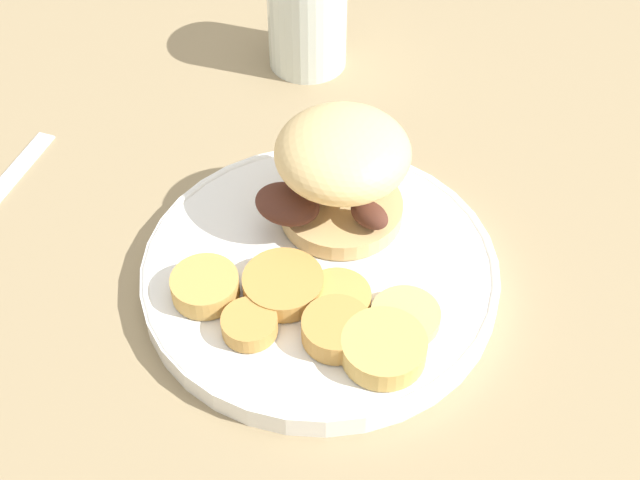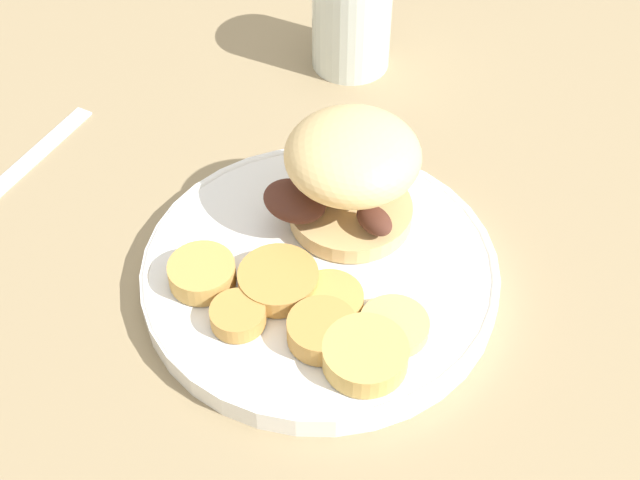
# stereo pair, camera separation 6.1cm
# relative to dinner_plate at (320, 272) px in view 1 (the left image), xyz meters

# --- Properties ---
(ground_plane) EXTENTS (4.00, 4.00, 0.00)m
(ground_plane) POSITION_rel_dinner_plate_xyz_m (0.00, 0.00, -0.01)
(ground_plane) COLOR #937F5B
(dinner_plate) EXTENTS (0.25, 0.25, 0.02)m
(dinner_plate) POSITION_rel_dinner_plate_xyz_m (0.00, 0.00, 0.00)
(dinner_plate) COLOR white
(dinner_plate) RESTS_ON ground_plane
(sandwich) EXTENTS (0.12, 0.10, 0.09)m
(sandwich) POSITION_rel_dinner_plate_xyz_m (-0.04, -0.03, 0.06)
(sandwich) COLOR tan
(sandwich) RESTS_ON dinner_plate
(potato_round_0) EXTENTS (0.04, 0.04, 0.01)m
(potato_round_0) POSITION_rel_dinner_plate_xyz_m (0.07, 0.02, 0.02)
(potato_round_0) COLOR #BC8942
(potato_round_0) RESTS_ON dinner_plate
(potato_round_1) EXTENTS (0.05, 0.05, 0.01)m
(potato_round_1) POSITION_rel_dinner_plate_xyz_m (-0.02, 0.07, 0.01)
(potato_round_1) COLOR #DBB766
(potato_round_1) RESTS_ON dinner_plate
(potato_round_2) EXTENTS (0.05, 0.05, 0.02)m
(potato_round_2) POSITION_rel_dinner_plate_xyz_m (0.03, 0.06, 0.02)
(potato_round_2) COLOR #BC8942
(potato_round_2) RESTS_ON dinner_plate
(potato_round_3) EXTENTS (0.05, 0.05, 0.01)m
(potato_round_3) POSITION_rel_dinner_plate_xyz_m (0.01, 0.03, 0.01)
(potato_round_3) COLOR tan
(potato_round_3) RESTS_ON dinner_plate
(potato_round_4) EXTENTS (0.05, 0.05, 0.02)m
(potato_round_4) POSITION_rel_dinner_plate_xyz_m (0.08, -0.02, 0.02)
(potato_round_4) COLOR tan
(potato_round_4) RESTS_ON dinner_plate
(potato_round_5) EXTENTS (0.06, 0.06, 0.01)m
(potato_round_5) POSITION_rel_dinner_plate_xyz_m (0.03, 0.01, 0.02)
(potato_round_5) COLOR #BC8942
(potato_round_5) RESTS_ON dinner_plate
(potato_round_6) EXTENTS (0.06, 0.06, 0.02)m
(potato_round_6) POSITION_rel_dinner_plate_xyz_m (0.01, 0.09, 0.02)
(potato_round_6) COLOR tan
(potato_round_6) RESTS_ON dinner_plate
(drinking_glass) EXTENTS (0.07, 0.07, 0.09)m
(drinking_glass) POSITION_rel_dinner_plate_xyz_m (-0.14, -0.22, 0.04)
(drinking_glass) COLOR silver
(drinking_glass) RESTS_ON ground_plane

